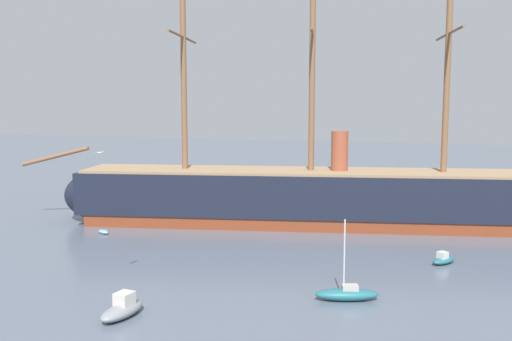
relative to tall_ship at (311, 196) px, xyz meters
name	(u,v)px	position (x,y,z in m)	size (l,w,h in m)	color
tall_ship	(311,196)	(0.00, 0.00, 0.00)	(69.33, 20.66, 33.68)	brown
motorboat_near_centre	(122,309)	(-6.15, -34.31, -3.05)	(2.33, 4.41, 1.76)	gray
sailboat_mid_right	(347,294)	(8.70, -25.84, -3.13)	(5.18, 2.95, 6.47)	#236670
dinghy_alongside_bow	(103,232)	(-22.15, -12.18, -3.45)	(2.02, 1.58, 0.44)	#7FB2D6
motorboat_alongside_stern	(443,260)	(15.91, -12.95, -3.24)	(2.69, 3.06, 1.22)	#236670
dinghy_far_left	(91,205)	(-33.86, 2.47, -3.44)	(1.55, 2.12, 0.46)	#236670
motorboat_distant_centre	(297,200)	(-5.35, 14.43, -3.20)	(1.48, 3.21, 1.32)	orange
seagull_in_flight	(99,153)	(-9.74, -31.18, 7.90)	(0.41, 1.16, 0.13)	silver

